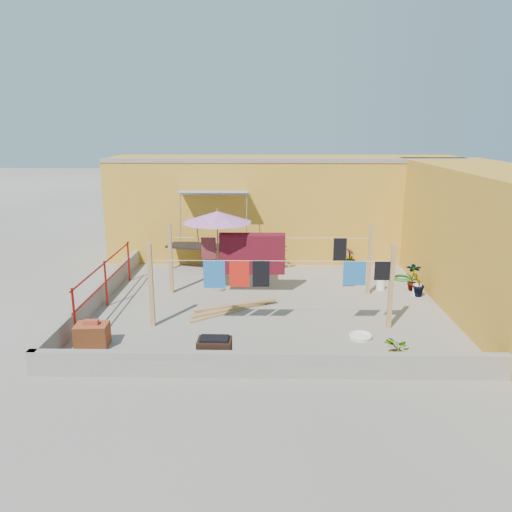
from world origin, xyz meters
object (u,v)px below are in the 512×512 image
(patio_umbrella, at_px, (217,217))
(green_hose, at_px, (402,278))
(water_jug_b, at_px, (417,290))
(brick_stack, at_px, (92,335))
(white_basin, at_px, (361,336))
(outdoor_table, at_px, (194,247))
(plant_back_a, at_px, (277,256))
(water_jug_a, at_px, (381,284))
(brazier, at_px, (215,352))

(patio_umbrella, height_order, green_hose, patio_umbrella)
(patio_umbrella, bearing_deg, water_jug_b, -4.02)
(brick_stack, bearing_deg, white_basin, 5.13)
(outdoor_table, relative_size, white_basin, 3.68)
(patio_umbrella, height_order, plant_back_a, patio_umbrella)
(patio_umbrella, height_order, water_jug_a, patio_umbrella)
(green_hose, relative_size, plant_back_a, 0.68)
(patio_umbrella, height_order, brick_stack, patio_umbrella)
(water_jug_b, xyz_separation_m, plant_back_a, (-3.45, 2.42, 0.23))
(patio_umbrella, height_order, brazier, patio_umbrella)
(plant_back_a, bearing_deg, brick_stack, -123.80)
(plant_back_a, bearing_deg, outdoor_table, -179.29)
(brick_stack, relative_size, water_jug_b, 1.91)
(outdoor_table, distance_m, white_basin, 6.47)
(plant_back_a, bearing_deg, water_jug_b, -35.10)
(brazier, relative_size, water_jug_a, 1.75)
(green_hose, xyz_separation_m, plant_back_a, (-3.45, 1.02, 0.35))
(patio_umbrella, bearing_deg, green_hose, 11.81)
(outdoor_table, xyz_separation_m, plant_back_a, (2.47, 0.03, -0.27))
(outdoor_table, height_order, plant_back_a, plant_back_a)
(green_hose, bearing_deg, brazier, -131.67)
(outdoor_table, relative_size, water_jug_a, 4.87)
(outdoor_table, bearing_deg, white_basin, -51.26)
(white_basin, distance_m, water_jug_b, 3.24)
(plant_back_a, bearing_deg, brazier, -101.26)
(brick_stack, height_order, white_basin, brick_stack)
(brick_stack, xyz_separation_m, water_jug_a, (6.34, 3.57, -0.08))
(water_jug_b, bearing_deg, brick_stack, -156.51)
(outdoor_table, xyz_separation_m, brazier, (1.22, -6.27, -0.39))
(brazier, bearing_deg, green_hose, 48.33)
(outdoor_table, xyz_separation_m, water_jug_a, (5.12, -1.93, -0.50))
(brazier, distance_m, plant_back_a, 6.43)
(brazier, bearing_deg, plant_back_a, 78.74)
(patio_umbrella, xyz_separation_m, plant_back_a, (1.57, 2.07, -1.53))
(brick_stack, bearing_deg, water_jug_a, 29.36)
(plant_back_a, bearing_deg, patio_umbrella, -127.28)
(white_basin, xyz_separation_m, water_jug_b, (1.89, 2.63, 0.11))
(white_basin, height_order, plant_back_a, plant_back_a)
(white_basin, bearing_deg, green_hose, 64.94)
(brick_stack, distance_m, brazier, 2.57)
(outdoor_table, bearing_deg, patio_umbrella, -66.21)
(white_basin, relative_size, water_jug_b, 1.36)
(water_jug_b, bearing_deg, green_hose, 90.00)
(outdoor_table, bearing_deg, brazier, -79.00)
(brazier, relative_size, water_jug_b, 1.81)
(brazier, height_order, water_jug_a, brazier)
(patio_umbrella, distance_m, water_jug_a, 4.57)
(water_jug_a, distance_m, plant_back_a, 3.30)
(water_jug_a, bearing_deg, brazier, -131.91)
(outdoor_table, relative_size, brick_stack, 2.63)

